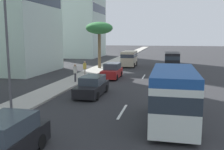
{
  "coord_description": "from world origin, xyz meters",
  "views": [
    {
      "loc": [
        -2.21,
        -2.7,
        4.72
      ],
      "look_at": [
        19.27,
        2.05,
        1.36
      ],
      "focal_mm": 40.46,
      "sensor_mm": 36.0,
      "label": 1
    }
  ],
  "objects_px": {
    "car_second": "(3,141)",
    "street_lamp": "(9,39)",
    "car_sixth": "(112,71)",
    "van_lead": "(172,60)",
    "car_third": "(169,72)",
    "palm_tree": "(99,29)",
    "car_fourth": "(92,86)",
    "pedestrian_mid_block": "(75,72)",
    "minibus_seventh": "(173,94)",
    "van_fifth": "(129,58)",
    "pedestrian_near_lamp": "(85,68)"
  },
  "relations": [
    {
      "from": "car_second",
      "to": "street_lamp",
      "type": "bearing_deg",
      "value": -149.84
    },
    {
      "from": "car_sixth",
      "to": "street_lamp",
      "type": "height_order",
      "value": "street_lamp"
    },
    {
      "from": "van_lead",
      "to": "car_third",
      "type": "height_order",
      "value": "van_lead"
    },
    {
      "from": "palm_tree",
      "to": "street_lamp",
      "type": "relative_size",
      "value": 0.92
    },
    {
      "from": "car_fourth",
      "to": "car_second",
      "type": "bearing_deg",
      "value": -0.56
    },
    {
      "from": "pedestrian_mid_block",
      "to": "street_lamp",
      "type": "bearing_deg",
      "value": -97.56
    },
    {
      "from": "car_second",
      "to": "minibus_seventh",
      "type": "height_order",
      "value": "minibus_seventh"
    },
    {
      "from": "van_lead",
      "to": "car_second",
      "type": "height_order",
      "value": "van_lead"
    },
    {
      "from": "van_fifth",
      "to": "palm_tree",
      "type": "bearing_deg",
      "value": -44.26
    },
    {
      "from": "car_fourth",
      "to": "pedestrian_mid_block",
      "type": "relative_size",
      "value": 2.48
    },
    {
      "from": "minibus_seventh",
      "to": "pedestrian_near_lamp",
      "type": "height_order",
      "value": "minibus_seventh"
    },
    {
      "from": "car_second",
      "to": "car_third",
      "type": "height_order",
      "value": "car_second"
    },
    {
      "from": "car_sixth",
      "to": "van_fifth",
      "type": "bearing_deg",
      "value": 178.88
    },
    {
      "from": "minibus_seventh",
      "to": "street_lamp",
      "type": "bearing_deg",
      "value": 95.56
    },
    {
      "from": "palm_tree",
      "to": "street_lamp",
      "type": "xyz_separation_m",
      "value": [
        -22.76,
        -0.93,
        -1.22
      ]
    },
    {
      "from": "car_fourth",
      "to": "pedestrian_near_lamp",
      "type": "height_order",
      "value": "pedestrian_near_lamp"
    },
    {
      "from": "minibus_seventh",
      "to": "car_fourth",
      "type": "bearing_deg",
      "value": 48.48
    },
    {
      "from": "car_third",
      "to": "car_fourth",
      "type": "bearing_deg",
      "value": 146.37
    },
    {
      "from": "car_second",
      "to": "pedestrian_mid_block",
      "type": "distance_m",
      "value": 16.29
    },
    {
      "from": "van_fifth",
      "to": "street_lamp",
      "type": "relative_size",
      "value": 0.65
    },
    {
      "from": "pedestrian_mid_block",
      "to": "car_second",
      "type": "bearing_deg",
      "value": -88.18
    },
    {
      "from": "car_second",
      "to": "van_fifth",
      "type": "distance_m",
      "value": 31.48
    },
    {
      "from": "car_third",
      "to": "van_fifth",
      "type": "distance_m",
      "value": 12.64
    },
    {
      "from": "palm_tree",
      "to": "street_lamp",
      "type": "bearing_deg",
      "value": -177.66
    },
    {
      "from": "car_sixth",
      "to": "minibus_seventh",
      "type": "bearing_deg",
      "value": 24.62
    },
    {
      "from": "car_fourth",
      "to": "street_lamp",
      "type": "xyz_separation_m",
      "value": [
        -6.43,
        2.9,
        3.85
      ]
    },
    {
      "from": "street_lamp",
      "to": "pedestrian_mid_block",
      "type": "bearing_deg",
      "value": 1.66
    },
    {
      "from": "car_sixth",
      "to": "minibus_seventh",
      "type": "relative_size",
      "value": 0.69
    },
    {
      "from": "car_fourth",
      "to": "car_third",
      "type": "bearing_deg",
      "value": 146.37
    },
    {
      "from": "car_second",
      "to": "pedestrian_mid_block",
      "type": "relative_size",
      "value": 2.37
    },
    {
      "from": "car_third",
      "to": "palm_tree",
      "type": "height_order",
      "value": "palm_tree"
    },
    {
      "from": "van_fifth",
      "to": "pedestrian_mid_block",
      "type": "xyz_separation_m",
      "value": [
        -15.5,
        3.2,
        -0.22
      ]
    },
    {
      "from": "car_fourth",
      "to": "minibus_seventh",
      "type": "height_order",
      "value": "minibus_seventh"
    },
    {
      "from": "pedestrian_mid_block",
      "to": "van_fifth",
      "type": "bearing_deg",
      "value": 69.12
    },
    {
      "from": "car_sixth",
      "to": "pedestrian_near_lamp",
      "type": "height_order",
      "value": "pedestrian_near_lamp"
    },
    {
      "from": "palm_tree",
      "to": "pedestrian_mid_block",
      "type": "bearing_deg",
      "value": -177.0
    },
    {
      "from": "car_second",
      "to": "street_lamp",
      "type": "xyz_separation_m",
      "value": [
        4.81,
        2.79,
        3.79
      ]
    },
    {
      "from": "car_second",
      "to": "pedestrian_mid_block",
      "type": "bearing_deg",
      "value": -168.96
    },
    {
      "from": "van_lead",
      "to": "car_second",
      "type": "relative_size",
      "value": 1.25
    },
    {
      "from": "street_lamp",
      "to": "palm_tree",
      "type": "bearing_deg",
      "value": 2.34
    },
    {
      "from": "palm_tree",
      "to": "street_lamp",
      "type": "distance_m",
      "value": 22.81
    },
    {
      "from": "car_fourth",
      "to": "pedestrian_near_lamp",
      "type": "relative_size",
      "value": 2.54
    },
    {
      "from": "car_second",
      "to": "car_fourth",
      "type": "distance_m",
      "value": 11.24
    },
    {
      "from": "car_fourth",
      "to": "pedestrian_near_lamp",
      "type": "bearing_deg",
      "value": -157.66
    },
    {
      "from": "car_fourth",
      "to": "pedestrian_mid_block",
      "type": "bearing_deg",
      "value": -145.74
    },
    {
      "from": "van_lead",
      "to": "car_second",
      "type": "distance_m",
      "value": 30.52
    },
    {
      "from": "van_lead",
      "to": "pedestrian_mid_block",
      "type": "distance_m",
      "value": 16.91
    },
    {
      "from": "van_lead",
      "to": "car_sixth",
      "type": "height_order",
      "value": "van_lead"
    },
    {
      "from": "car_second",
      "to": "minibus_seventh",
      "type": "xyz_separation_m",
      "value": [
        5.7,
        -6.37,
        0.85
      ]
    },
    {
      "from": "minibus_seventh",
      "to": "car_second",
      "type": "bearing_deg",
      "value": 131.84
    }
  ]
}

